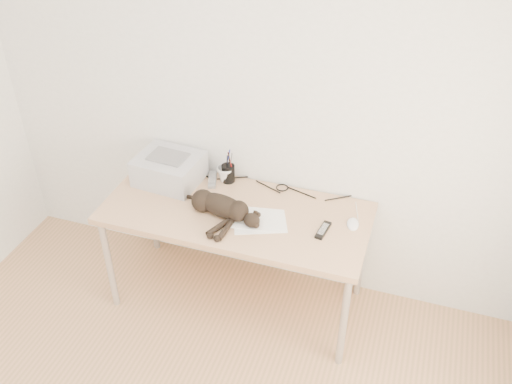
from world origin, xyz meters
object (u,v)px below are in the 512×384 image
(printer, at_px, (169,169))
(mug, at_px, (226,174))
(cat, at_px, (219,206))
(mouse, at_px, (353,222))
(desk, at_px, (241,220))
(pen_cup, at_px, (228,173))

(printer, relative_size, mug, 3.76)
(cat, height_order, mouse, cat)
(desk, height_order, pen_cup, pen_cup)
(pen_cup, height_order, mouse, pen_cup)
(printer, xyz_separation_m, cat, (0.43, -0.24, -0.03))
(desk, bearing_deg, mouse, 0.07)
(mug, bearing_deg, cat, -75.86)
(printer, xyz_separation_m, pen_cup, (0.36, 0.11, -0.03))
(mouse, bearing_deg, pen_cup, 157.19)
(desk, relative_size, cat, 2.64)
(pen_cup, xyz_separation_m, mouse, (0.84, -0.19, -0.04))
(desk, xyz_separation_m, mouse, (0.69, 0.00, 0.15))
(printer, relative_size, pen_cup, 1.91)
(printer, bearing_deg, mouse, -3.95)
(desk, xyz_separation_m, pen_cup, (-0.15, 0.20, 0.19))
(printer, bearing_deg, mug, 17.82)
(mug, xyz_separation_m, mouse, (0.86, -0.19, -0.03))
(pen_cup, bearing_deg, mouse, -12.98)
(printer, distance_m, mug, 0.36)
(mouse, bearing_deg, mug, 157.52)
(mug, bearing_deg, printer, -162.18)
(cat, height_order, mug, cat)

